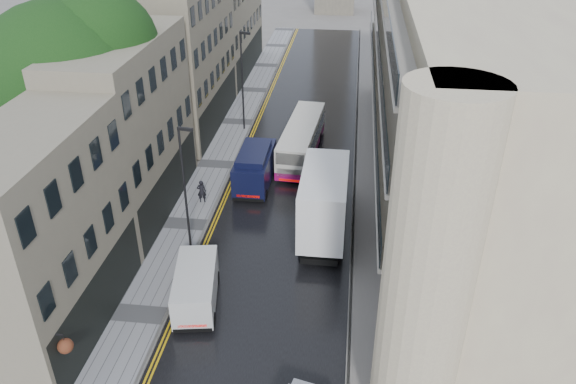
% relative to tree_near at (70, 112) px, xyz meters
% --- Properties ---
extents(road, '(9.00, 85.00, 0.02)m').
position_rel_tree_near_xyz_m(road, '(12.50, 7.50, -6.94)').
color(road, black).
rests_on(road, ground).
extents(left_sidewalk, '(2.70, 85.00, 0.12)m').
position_rel_tree_near_xyz_m(left_sidewalk, '(6.65, 7.50, -6.89)').
color(left_sidewalk, gray).
rests_on(left_sidewalk, ground).
extents(right_sidewalk, '(1.80, 85.00, 0.12)m').
position_rel_tree_near_xyz_m(right_sidewalk, '(17.90, 7.50, -6.89)').
color(right_sidewalk, slate).
rests_on(right_sidewalk, ground).
extents(old_shop_row, '(4.50, 56.00, 12.00)m').
position_rel_tree_near_xyz_m(old_shop_row, '(3.05, 10.00, -0.95)').
color(old_shop_row, gray).
rests_on(old_shop_row, ground).
extents(modern_block, '(8.00, 40.00, 14.00)m').
position_rel_tree_near_xyz_m(modern_block, '(22.80, 6.00, 0.05)').
color(modern_block, beige).
rests_on(modern_block, ground).
extents(tree_near, '(10.56, 10.56, 13.89)m').
position_rel_tree_near_xyz_m(tree_near, '(0.00, 0.00, 0.00)').
color(tree_near, black).
rests_on(tree_near, ground).
extents(tree_far, '(9.24, 9.24, 12.46)m').
position_rel_tree_near_xyz_m(tree_far, '(0.30, 13.00, -0.72)').
color(tree_far, black).
rests_on(tree_far, ground).
extents(cream_bus, '(2.93, 9.86, 2.65)m').
position_rel_tree_near_xyz_m(cream_bus, '(11.65, 7.29, -5.60)').
color(cream_bus, silver).
rests_on(cream_bus, road).
extents(white_lorry, '(2.64, 8.68, 4.55)m').
position_rel_tree_near_xyz_m(white_lorry, '(14.05, -2.51, -4.65)').
color(white_lorry, white).
rests_on(white_lorry, road).
extents(white_van, '(2.72, 4.87, 2.08)m').
position_rel_tree_near_xyz_m(white_van, '(8.61, -9.62, -5.88)').
color(white_van, silver).
rests_on(white_van, road).
extents(navy_van, '(2.26, 5.60, 2.85)m').
position_rel_tree_near_xyz_m(navy_van, '(9.03, 3.01, -5.50)').
color(navy_van, black).
rests_on(navy_van, road).
extents(pedestrian, '(0.64, 0.48, 1.61)m').
position_rel_tree_near_xyz_m(pedestrian, '(6.99, 1.94, -6.02)').
color(pedestrian, black).
rests_on(pedestrian, left_sidewalk).
extents(lamp_post_near, '(0.88, 0.33, 7.64)m').
position_rel_tree_near_xyz_m(lamp_post_near, '(7.62, -3.25, -3.01)').
color(lamp_post_near, black).
rests_on(lamp_post_near, left_sidewalk).
extents(lamp_post_far, '(0.95, 0.48, 8.24)m').
position_rel_tree_near_xyz_m(lamp_post_far, '(7.50, 14.31, -2.71)').
color(lamp_post_far, black).
rests_on(lamp_post_far, left_sidewalk).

